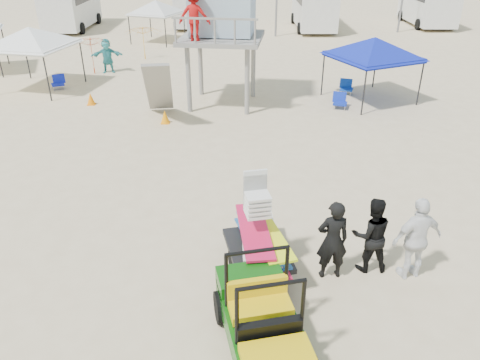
{
  "coord_description": "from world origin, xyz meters",
  "views": [
    {
      "loc": [
        0.49,
        -6.61,
        6.39
      ],
      "look_at": [
        0.5,
        3.0,
        1.3
      ],
      "focal_mm": 35.0,
      "sensor_mm": 36.0,
      "label": 1
    }
  ],
  "objects_px": {
    "surf_trailer": "(257,235)",
    "lifeguard_tower": "(219,10)",
    "utility_cart": "(261,315)",
    "man_left": "(332,240)",
    "canopy_blue": "(375,41)"
  },
  "relations": [
    {
      "from": "surf_trailer",
      "to": "lifeguard_tower",
      "type": "height_order",
      "value": "lifeguard_tower"
    },
    {
      "from": "surf_trailer",
      "to": "lifeguard_tower",
      "type": "relative_size",
      "value": 0.46
    },
    {
      "from": "utility_cart",
      "to": "man_left",
      "type": "distance_m",
      "value": 2.54
    },
    {
      "from": "utility_cart",
      "to": "canopy_blue",
      "type": "xyz_separation_m",
      "value": [
        5.17,
        13.76,
        1.66
      ]
    },
    {
      "from": "utility_cart",
      "to": "lifeguard_tower",
      "type": "height_order",
      "value": "lifeguard_tower"
    },
    {
      "from": "surf_trailer",
      "to": "canopy_blue",
      "type": "xyz_separation_m",
      "value": [
        5.17,
        11.43,
        1.68
      ]
    },
    {
      "from": "man_left",
      "to": "canopy_blue",
      "type": "distance_m",
      "value": 12.39
    },
    {
      "from": "lifeguard_tower",
      "to": "canopy_blue",
      "type": "relative_size",
      "value": 1.26
    },
    {
      "from": "man_left",
      "to": "lifeguard_tower",
      "type": "distance_m",
      "value": 12.02
    },
    {
      "from": "man_left",
      "to": "lifeguard_tower",
      "type": "xyz_separation_m",
      "value": [
        -2.68,
        11.36,
        2.86
      ]
    },
    {
      "from": "man_left",
      "to": "lifeguard_tower",
      "type": "height_order",
      "value": "lifeguard_tower"
    },
    {
      "from": "utility_cart",
      "to": "lifeguard_tower",
      "type": "relative_size",
      "value": 0.51
    },
    {
      "from": "surf_trailer",
      "to": "canopy_blue",
      "type": "height_order",
      "value": "canopy_blue"
    },
    {
      "from": "surf_trailer",
      "to": "man_left",
      "type": "height_order",
      "value": "surf_trailer"
    },
    {
      "from": "surf_trailer",
      "to": "canopy_blue",
      "type": "relative_size",
      "value": 0.58
    }
  ]
}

